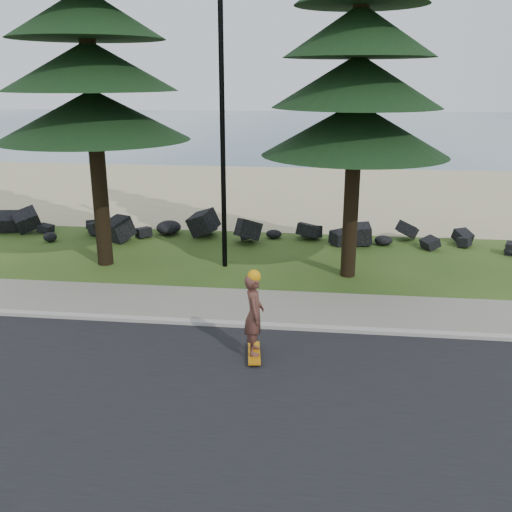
% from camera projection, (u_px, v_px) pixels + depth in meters
% --- Properties ---
extents(ground, '(160.00, 160.00, 0.00)m').
position_uv_depth(ground, '(202.00, 309.00, 13.46)').
color(ground, '#284515').
rests_on(ground, ground).
extents(road, '(160.00, 7.00, 0.02)m').
position_uv_depth(road, '(144.00, 416.00, 9.19)').
color(road, black).
rests_on(road, ground).
extents(kerb, '(160.00, 0.20, 0.10)m').
position_uv_depth(kerb, '(193.00, 322.00, 12.59)').
color(kerb, '#AFA89E').
rests_on(kerb, ground).
extents(sidewalk, '(160.00, 2.00, 0.08)m').
position_uv_depth(sidewalk, '(204.00, 304.00, 13.63)').
color(sidewalk, gray).
rests_on(sidewalk, ground).
extents(beach_sand, '(160.00, 15.00, 0.01)m').
position_uv_depth(beach_sand, '(265.00, 191.00, 27.18)').
color(beach_sand, tan).
rests_on(beach_sand, ground).
extents(ocean, '(160.00, 58.00, 0.01)m').
position_uv_depth(ocean, '(300.00, 127.00, 61.74)').
color(ocean, '#395B6E').
rests_on(ocean, ground).
extents(seawall_boulders, '(60.00, 2.40, 1.10)m').
position_uv_depth(seawall_boulders, '(237.00, 243.00, 18.76)').
color(seawall_boulders, black).
rests_on(seawall_boulders, ground).
extents(lamp_post, '(0.25, 0.14, 8.14)m').
position_uv_depth(lamp_post, '(222.00, 120.00, 15.24)').
color(lamp_post, black).
rests_on(lamp_post, ground).
extents(skateboarder, '(0.46, 0.98, 1.79)m').
position_uv_depth(skateboarder, '(254.00, 315.00, 10.87)').
color(skateboarder, '#B96E0A').
rests_on(skateboarder, ground).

